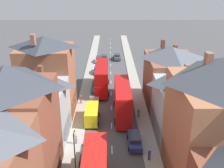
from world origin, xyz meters
name	(u,v)px	position (x,y,z in m)	size (l,w,h in m)	color
pavement_left	(86,89)	(-5.10, 38.00, 0.07)	(2.20, 104.00, 0.14)	#A8A399
pavement_right	(136,89)	(5.10, 38.00, 0.07)	(2.20, 104.00, 0.14)	#A8A399
centre_line_dashes	(111,94)	(0.00, 36.00, 0.01)	(0.14, 97.80, 0.01)	silver
terrace_row_left	(11,143)	(-10.19, 11.12, 6.00)	(8.00, 43.08, 14.04)	#935138
terrace_row_right	(209,136)	(10.18, 12.50, 5.82)	(8.00, 48.16, 14.85)	brown
double_decker_bus_mid_street	(122,100)	(1.79, 27.37, 2.82)	(2.74, 10.80, 5.30)	red
double_decker_bus_far_approaching	(102,77)	(-1.81, 37.76, 2.82)	(2.74, 10.80, 5.30)	#B70F0F
car_near_blue	(99,59)	(-3.10, 56.23, 0.85)	(1.90, 3.90, 1.69)	silver
car_near_silver	(95,93)	(-3.10, 34.41, 0.85)	(1.90, 4.52, 1.68)	#B7BABF
car_parked_right_a	(117,57)	(1.80, 58.93, 0.82)	(1.90, 4.45, 1.62)	#4C515B
car_mid_black	(87,160)	(-3.10, 14.88, 0.82)	(1.90, 4.58, 1.62)	#144728
car_parked_left_b	(98,70)	(-3.10, 47.74, 0.85)	(1.90, 4.04, 1.69)	#4C515B
car_far_grey	(135,140)	(3.10, 19.04, 0.83)	(1.90, 4.59, 1.65)	navy
car_parked_right_b	(104,58)	(-1.80, 57.42, 0.85)	(1.90, 4.42, 1.69)	navy
delivery_van	(92,114)	(-3.10, 25.44, 1.34)	(2.20, 5.20, 2.41)	yellow
pedestrian_mid_left	(149,154)	(4.61, 15.68, 1.03)	(0.36, 0.22, 1.61)	#23232D
pedestrian_mid_right	(76,138)	(-4.91, 19.23, 1.03)	(0.36, 0.22, 1.61)	gray
pedestrian_far_left	(139,112)	(4.38, 26.41, 1.03)	(0.36, 0.22, 1.61)	brown
pedestrian_far_right	(81,99)	(-5.43, 31.48, 1.03)	(0.36, 0.22, 1.61)	gray
street_lamp	(75,150)	(-4.25, 13.61, 3.24)	(0.20, 1.12, 5.50)	black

